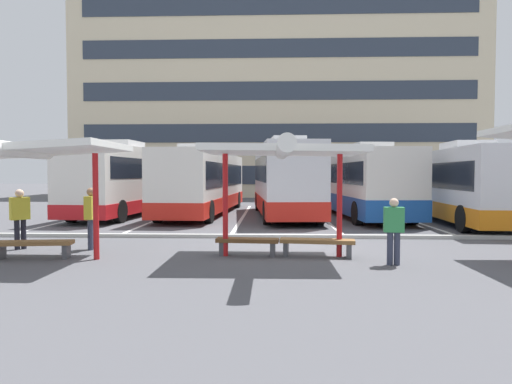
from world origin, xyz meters
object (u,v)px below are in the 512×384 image
(coach_bus_0, at_px, (135,180))
(bench_0, at_px, (34,245))
(coach_bus_1, at_px, (205,183))
(waiting_shelter_0, at_px, (25,152))
(bench_2, at_px, (317,243))
(coach_bus_3, at_px, (362,184))
(bench_1, at_px, (247,243))
(waiting_passenger_3, at_px, (91,214))
(coach_bus_2, at_px, (284,181))
(coach_bus_4, at_px, (453,185))
(waiting_shelter_1, at_px, (283,152))
(waiting_passenger_2, at_px, (20,215))
(waiting_passenger_0, at_px, (394,227))

(coach_bus_0, distance_m, bench_0, 12.81)
(coach_bus_1, height_order, waiting_shelter_0, coach_bus_1)
(bench_0, distance_m, bench_2, 7.15)
(coach_bus_1, distance_m, coach_bus_3, 8.12)
(waiting_shelter_0, bearing_deg, bench_2, 6.62)
(bench_1, distance_m, waiting_passenger_3, 4.54)
(coach_bus_2, distance_m, coach_bus_3, 3.82)
(bench_1, xyz_separation_m, bench_2, (1.80, -0.09, 0.01))
(coach_bus_4, relative_size, waiting_shelter_0, 2.56)
(coach_bus_1, bearing_deg, coach_bus_3, -9.52)
(coach_bus_0, relative_size, coach_bus_3, 1.20)
(waiting_passenger_3, bearing_deg, coach_bus_0, 101.21)
(coach_bus_1, bearing_deg, waiting_shelter_1, -72.66)
(coach_bus_3, distance_m, waiting_passenger_3, 13.64)
(waiting_passenger_2, bearing_deg, bench_0, -50.34)
(coach_bus_0, xyz_separation_m, bench_2, (8.46, -12.12, -1.44))
(coach_bus_1, height_order, bench_0, coach_bus_1)
(waiting_shelter_1, bearing_deg, waiting_passenger_3, 168.29)
(bench_2, bearing_deg, coach_bus_3, 72.67)
(coach_bus_0, height_order, coach_bus_3, coach_bus_0)
(coach_bus_0, distance_m, waiting_shelter_1, 14.54)
(coach_bus_0, relative_size, waiting_shelter_1, 2.54)
(coach_bus_0, relative_size, bench_1, 7.56)
(bench_0, height_order, waiting_passenger_2, waiting_passenger_2)
(coach_bus_1, bearing_deg, waiting_passenger_2, -107.72)
(coach_bus_3, xyz_separation_m, bench_1, (-5.10, -10.49, -1.29))
(coach_bus_3, height_order, waiting_passenger_2, coach_bus_3)
(waiting_passenger_0, xyz_separation_m, waiting_passenger_2, (-9.92, 1.81, 0.09))
(waiting_shelter_0, xyz_separation_m, waiting_passenger_2, (-1.12, 1.64, -1.67))
(coach_bus_2, distance_m, waiting_passenger_2, 12.54)
(coach_bus_3, height_order, bench_1, coach_bus_3)
(coach_bus_1, distance_m, bench_1, 12.26)
(coach_bus_4, bearing_deg, waiting_passenger_2, -151.20)
(bench_1, bearing_deg, coach_bus_2, 83.09)
(waiting_shelter_0, bearing_deg, waiting_passenger_0, -1.12)
(bench_1, bearing_deg, coach_bus_1, 103.79)
(coach_bus_2, height_order, coach_bus_3, coach_bus_2)
(waiting_shelter_1, bearing_deg, waiting_shelter_0, -174.82)
(coach_bus_3, bearing_deg, coach_bus_0, 172.52)
(waiting_passenger_2, bearing_deg, bench_2, -5.63)
(waiting_passenger_2, bearing_deg, bench_1, -6.44)
(coach_bus_4, xyz_separation_m, waiting_passenger_2, (-15.44, -8.49, -0.63))
(waiting_passenger_2, bearing_deg, coach_bus_2, 51.82)
(waiting_shelter_0, bearing_deg, bench_1, 9.72)
(coach_bus_1, xyz_separation_m, waiting_shelter_1, (3.80, -12.18, 1.01))
(coach_bus_1, distance_m, coach_bus_2, 4.38)
(coach_bus_1, relative_size, bench_2, 6.22)
(bench_0, bearing_deg, coach_bus_1, 78.96)
(waiting_passenger_2, bearing_deg, coach_bus_1, 72.28)
(bench_0, relative_size, waiting_passenger_0, 1.23)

